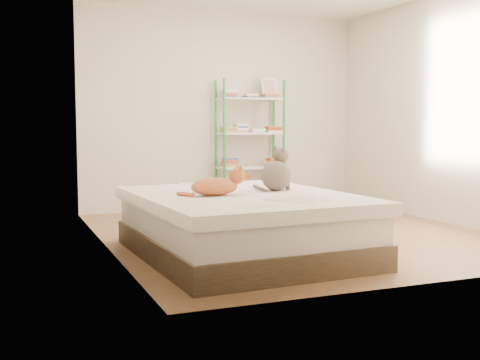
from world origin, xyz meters
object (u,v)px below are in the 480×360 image
orange_cat (214,184)px  grey_cat (276,169)px  bed (242,225)px  cardboard_box (313,206)px  shelf_unit (250,143)px  white_bin (191,197)px

orange_cat → grey_cat: bearing=17.0°
orange_cat → grey_cat: (0.64, 0.17, 0.10)m
bed → cardboard_box: bearing=41.8°
bed → shelf_unit: size_ratio=1.25×
grey_cat → shelf_unit: size_ratio=0.22×
grey_cat → cardboard_box: (1.10, 1.34, -0.55)m
orange_cat → cardboard_box: bearing=43.0°
shelf_unit → cardboard_box: size_ratio=2.98×
bed → shelf_unit: (1.20, 2.66, 0.61)m
white_bin → grey_cat: bearing=-89.8°
orange_cat → grey_cat: 0.67m
grey_cat → shelf_unit: (0.82, 2.54, 0.15)m
orange_cat → white_bin: orange_cat is taller
shelf_unit → white_bin: 1.07m
orange_cat → cardboard_box: size_ratio=0.80×
bed → orange_cat: size_ratio=4.63×
bed → cardboard_box: bed is taller
grey_cat → cardboard_box: size_ratio=0.65×
grey_cat → white_bin: grey_cat is taller
grey_cat → white_bin: (-0.01, 2.51, -0.53)m
bed → shelf_unit: bearing=63.0°
shelf_unit → cardboard_box: shelf_unit is taller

